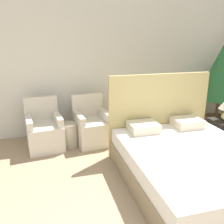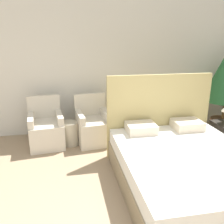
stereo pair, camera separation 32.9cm
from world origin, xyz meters
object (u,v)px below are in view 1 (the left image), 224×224
(armchair_near_window_left, at_px, (45,133))
(side_table, at_px, (70,135))
(armchair_near_window_right, at_px, (92,128))
(nightstand, at_px, (223,135))
(bed, at_px, (189,163))
(potted_palm, at_px, (222,74))

(armchair_near_window_left, xyz_separation_m, side_table, (0.44, -0.05, -0.06))
(armchair_near_window_right, bearing_deg, armchair_near_window_left, 173.89)
(nightstand, bearing_deg, side_table, 162.06)
(armchair_near_window_left, xyz_separation_m, nightstand, (3.11, -0.91, -0.01))
(armchair_near_window_left, relative_size, nightstand, 1.62)
(bed, height_order, armchair_near_window_right, bed)
(nightstand, bearing_deg, armchair_near_window_right, 157.78)
(armchair_near_window_right, relative_size, side_table, 2.02)
(armchair_near_window_left, distance_m, side_table, 0.45)
(armchair_near_window_left, relative_size, potted_palm, 0.48)
(armchair_near_window_right, bearing_deg, side_table, 179.89)
(potted_palm, distance_m, nightstand, 1.39)
(potted_palm, bearing_deg, armchair_near_window_left, 179.61)
(side_table, bearing_deg, armchair_near_window_left, 174.06)
(bed, relative_size, side_table, 5.03)
(armchair_near_window_left, distance_m, armchair_near_window_right, 0.88)
(armchair_near_window_right, bearing_deg, bed, -64.87)
(armchair_near_window_right, relative_size, nightstand, 1.62)
(potted_palm, bearing_deg, bed, -135.15)
(armchair_near_window_left, height_order, armchair_near_window_right, same)
(bed, height_order, armchair_near_window_left, bed)
(armchair_near_window_left, xyz_separation_m, potted_palm, (3.63, -0.02, 0.93))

